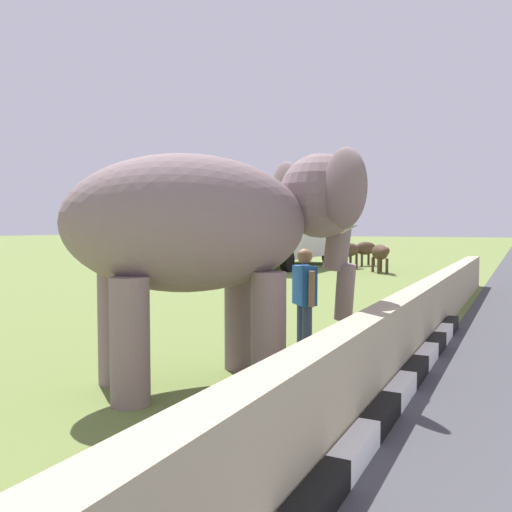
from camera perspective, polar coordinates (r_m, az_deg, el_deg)
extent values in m
cube|color=black|center=(3.99, 6.57, -24.58)|extent=(0.90, 0.20, 0.24)
cube|color=white|center=(4.76, 10.56, -19.82)|extent=(0.90, 0.20, 0.24)
cube|color=black|center=(5.57, 13.25, -16.37)|extent=(0.90, 0.20, 0.24)
cube|color=white|center=(6.41, 15.20, -13.79)|extent=(0.90, 0.20, 0.24)
cube|color=black|center=(7.26, 16.66, -11.80)|extent=(0.90, 0.20, 0.24)
cube|color=white|center=(8.12, 17.79, -10.22)|extent=(0.90, 0.20, 0.24)
cube|color=black|center=(8.99, 18.70, -8.94)|extent=(0.90, 0.20, 0.24)
cube|color=white|center=(9.87, 19.45, -7.89)|extent=(0.90, 0.20, 0.24)
cube|color=black|center=(10.75, 20.07, -7.01)|extent=(0.90, 0.20, 0.24)
cube|color=tan|center=(5.63, 10.51, -12.10)|extent=(28.00, 0.36, 1.00)
cylinder|color=slate|center=(7.45, -1.69, -6.62)|extent=(0.44, 0.44, 1.43)
cylinder|color=slate|center=(6.65, 1.34, -7.81)|extent=(0.44, 0.44, 1.43)
cylinder|color=slate|center=(6.98, -14.77, -7.38)|extent=(0.44, 0.44, 1.43)
cylinder|color=slate|center=(6.12, -13.33, -8.86)|extent=(0.44, 0.44, 1.43)
ellipsoid|color=slate|center=(6.63, -6.99, 3.50)|extent=(3.42, 3.19, 1.70)
sphere|color=slate|center=(7.42, 6.97, 6.41)|extent=(1.16, 1.16, 1.16)
ellipsoid|color=#D84C8C|center=(7.59, 8.86, 7.46)|extent=(0.68, 0.72, 0.44)
ellipsoid|color=slate|center=(8.03, 3.16, 6.53)|extent=(0.75, 0.85, 1.00)
ellipsoid|color=slate|center=(6.69, 9.41, 7.19)|extent=(0.75, 0.85, 1.00)
cylinder|color=slate|center=(7.57, 8.82, 2.17)|extent=(0.59, 0.62, 1.00)
cylinder|color=slate|center=(7.69, 9.49, -3.81)|extent=(0.42, 0.43, 0.82)
cone|color=beige|center=(7.77, 7.33, 2.94)|extent=(0.46, 0.53, 0.22)
cone|color=beige|center=(7.30, 9.65, 2.91)|extent=(0.46, 0.53, 0.22)
cylinder|color=navy|center=(8.16, 4.92, -7.94)|extent=(0.15, 0.15, 0.82)
cylinder|color=navy|center=(7.98, 5.48, -8.20)|extent=(0.15, 0.15, 0.82)
cube|color=#1E59B2|center=(7.96, 5.22, -3.12)|extent=(0.45, 0.45, 0.58)
cylinder|color=#9E7251|center=(8.20, 4.51, -3.14)|extent=(0.13, 0.13, 0.52)
cylinder|color=#9E7251|center=(7.73, 5.97, -3.53)|extent=(0.14, 0.14, 0.52)
sphere|color=#9E7251|center=(7.93, 5.23, -0.03)|extent=(0.23, 0.23, 0.23)
cube|color=silver|center=(26.48, 3.40, 3.15)|extent=(8.72, 2.61, 3.00)
cube|color=#3F5160|center=(26.49, 3.41, 4.32)|extent=(8.03, 2.64, 0.76)
cylinder|color=black|center=(29.53, 3.41, 0.23)|extent=(1.00, 0.31, 1.00)
cylinder|color=black|center=(28.72, 7.65, 0.13)|extent=(1.00, 0.31, 1.00)
cylinder|color=black|center=(24.49, -1.60, -0.35)|extent=(1.00, 0.31, 1.00)
cylinder|color=black|center=(23.52, 3.37, -0.50)|extent=(1.00, 0.31, 1.00)
cylinder|color=#473323|center=(23.20, 13.83, -1.06)|extent=(0.12, 0.12, 0.65)
cylinder|color=#473323|center=(23.10, 12.97, -1.07)|extent=(0.12, 0.12, 0.65)
cylinder|color=#473323|center=(24.06, 13.21, -0.91)|extent=(0.12, 0.12, 0.65)
cylinder|color=#473323|center=(23.97, 12.38, -0.92)|extent=(0.12, 0.12, 0.65)
ellipsoid|color=#473323|center=(23.55, 13.11, 0.40)|extent=(1.60, 1.27, 0.66)
ellipsoid|color=#473323|center=(22.65, 13.76, 0.54)|extent=(0.48, 0.42, 0.32)
cylinder|color=#473323|center=(25.24, 9.47, -0.69)|extent=(0.12, 0.12, 0.65)
cylinder|color=#473323|center=(25.47, 8.84, -0.65)|extent=(0.12, 0.12, 0.65)
cylinder|color=#473323|center=(25.95, 10.70, -0.60)|extent=(0.12, 0.12, 0.65)
cylinder|color=#473323|center=(26.17, 10.07, -0.56)|extent=(0.12, 0.12, 0.65)
ellipsoid|color=#473323|center=(25.68, 9.79, 0.65)|extent=(1.62, 1.10, 0.66)
ellipsoid|color=#473323|center=(24.95, 8.48, 0.82)|extent=(0.47, 0.39, 0.32)
cylinder|color=#473323|center=(27.35, 11.26, -0.42)|extent=(0.12, 0.12, 0.65)
cylinder|color=#473323|center=(27.59, 10.71, -0.38)|extent=(0.12, 0.12, 0.65)
cylinder|color=#473323|center=(28.02, 12.49, -0.35)|extent=(0.12, 0.12, 0.65)
cylinder|color=#473323|center=(28.26, 11.94, -0.31)|extent=(0.12, 0.12, 0.65)
ellipsoid|color=#473323|center=(27.78, 11.62, 0.81)|extent=(1.61, 1.21, 0.66)
ellipsoid|color=#473323|center=(27.09, 10.31, 0.98)|extent=(0.47, 0.41, 0.32)
ellipsoid|color=#61685A|center=(65.75, -0.86, 1.37)|extent=(29.54, 23.63, 10.81)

